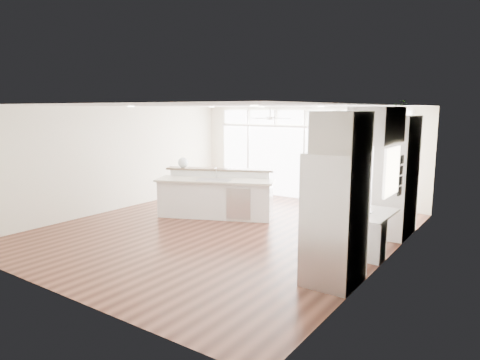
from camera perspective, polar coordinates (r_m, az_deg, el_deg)
The scene contains 24 objects.
floor at distance 9.49m, azimuth -2.21°, elevation -6.70°, with size 7.00×8.00×0.02m, color #3B1B12.
ceiling at distance 9.11m, azimuth -2.32°, elevation 9.90°, with size 7.00×8.00×0.02m, color white.
wall_back at distance 12.61m, azimuth 8.75°, elevation 3.53°, with size 7.00×0.04×2.70m, color white.
wall_front at distance 6.52m, azimuth -23.94°, elevation -2.69°, with size 7.00×0.04×2.70m, color white.
wall_left at distance 11.63m, azimuth -16.20°, elevation 2.77°, with size 0.04×8.00×2.70m, color white.
wall_right at distance 7.65m, azimuth 19.17°, elevation -0.70°, with size 0.04×8.00×2.70m, color white.
glass_wall at distance 12.59m, azimuth 8.59°, elevation 2.15°, with size 5.80×0.06×2.08m, color silver.
transom_row at distance 12.49m, azimuth 8.74°, elevation 8.21°, with size 5.90×0.06×0.40m, color silver.
desk_window at distance 7.92m, azimuth 19.56°, elevation 1.07°, with size 0.04×0.85×0.85m, color white.
ceiling_fan at distance 11.72m, azimuth 4.05°, elevation 8.71°, with size 1.16×1.16×0.32m, color white.
recessed_lights at distance 9.28m, azimuth -1.57°, elevation 9.77°, with size 3.40×3.00×0.02m, color beige.
oven_cabinet at distance 9.47m, azimuth 20.18°, elevation 0.50°, with size 0.64×1.20×2.50m, color white.
desk_nook at distance 8.25m, azimuth 16.89°, elevation -6.78°, with size 0.72×1.30×0.76m, color white.
upper_cabinets at distance 7.93m, azimuth 17.85°, elevation 6.99°, with size 0.64×1.30×0.64m, color white.
refrigerator at distance 6.59m, azimuth 12.53°, elevation -5.09°, with size 0.76×0.90×2.00m, color silver.
fridge_cabinet at distance 6.37m, azimuth 13.45°, elevation 6.23°, with size 0.64×0.90×0.60m, color white.
framed_photos at distance 8.54m, azimuth 20.61°, elevation 0.57°, with size 0.06×0.22×0.80m, color black.
kitchen_island at distance 10.48m, azimuth -3.30°, elevation -1.88°, with size 2.88×1.08×1.14m, color white.
rug at distance 8.78m, azimuth 11.45°, elevation -8.13°, with size 0.80×0.58×0.01m, color #321F10.
office_chair at distance 8.04m, azimuth 13.31°, elevation -6.38°, with size 0.49×0.45×0.94m, color black.
fishbowl at distance 11.02m, azimuth -7.61°, elevation 2.31°, with size 0.26×0.26×0.26m, color white.
monitor at distance 8.13m, azimuth 16.55°, elevation -2.77°, with size 0.08×0.49×0.40m, color black.
keyboard at distance 8.23m, azimuth 15.36°, elevation -3.96°, with size 0.12×0.31×0.02m, color white.
potted_plant at distance 9.37m, azimuth 20.66°, elevation 8.80°, with size 0.28×0.31×0.24m, color #2C5A26.
Camera 1 is at (5.48, -7.28, 2.63)m, focal length 32.00 mm.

